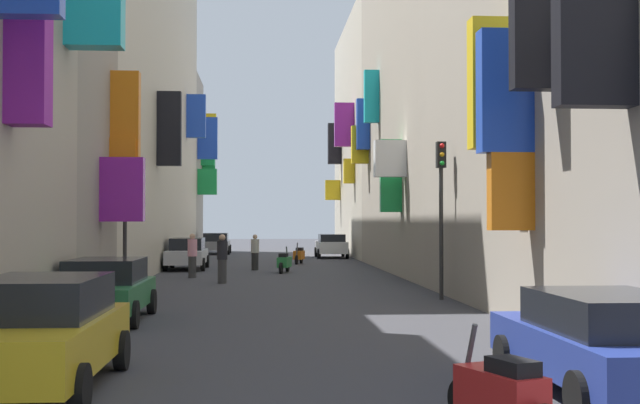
{
  "coord_description": "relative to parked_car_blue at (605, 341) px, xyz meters",
  "views": [
    {
      "loc": [
        -0.52,
        -2.98,
        2.27
      ],
      "look_at": [
        1.61,
        27.59,
        2.96
      ],
      "focal_mm": 46.46,
      "sensor_mm": 36.0,
      "label": 1
    }
  ],
  "objects": [
    {
      "name": "scooter_green",
      "position": [
        -3.46,
        25.74,
        -0.26
      ],
      "size": [
        0.69,
        1.91,
        1.13
      ],
      "color": "#287F3D",
      "rests_on": "ground"
    },
    {
      "name": "building_right_mid_c",
      "position": [
        4.09,
        43.93,
        6.97
      ],
      "size": [
        7.18,
        17.25,
        15.38
      ],
      "color": "#BCB29E",
      "rests_on": "ground"
    },
    {
      "name": "pedestrian_near_right",
      "position": [
        -5.87,
        19.73,
        0.17
      ],
      "size": [
        0.47,
        0.47,
        1.78
      ],
      "color": "#363636",
      "rests_on": "ground"
    },
    {
      "name": "scooter_orange",
      "position": [
        -2.5,
        33.04,
        -0.26
      ],
      "size": [
        0.67,
        1.74,
        1.13
      ],
      "color": "orange",
      "rests_on": "ground"
    },
    {
      "name": "building_right_mid_b",
      "position": [
        4.09,
        26.42,
        7.42
      ],
      "size": [
        7.21,
        17.77,
        16.3
      ],
      "color": "#9E9384",
      "rests_on": "ground"
    },
    {
      "name": "parked_car_green",
      "position": [
        -7.98,
        8.67,
        0.02
      ],
      "size": [
        1.93,
        4.28,
        1.4
      ],
      "color": "#236638",
      "rests_on": "ground"
    },
    {
      "name": "pedestrian_near_left",
      "position": [
        -7.2,
        22.76,
        0.16
      ],
      "size": [
        0.53,
        0.53,
        1.76
      ],
      "color": "#303030",
      "rests_on": "ground"
    },
    {
      "name": "pedestrian_crossing",
      "position": [
        -4.76,
        27.7,
        0.09
      ],
      "size": [
        0.54,
        0.54,
        1.64
      ],
      "color": "black",
      "rests_on": "ground"
    },
    {
      "name": "ground_plane",
      "position": [
        -3.9,
        22.55,
        -0.72
      ],
      "size": [
        140.0,
        140.0,
        0.0
      ],
      "primitive_type": "plane",
      "color": "#38383D"
    },
    {
      "name": "traffic_light_far_corner",
      "position": [
        0.72,
        13.09,
        2.36
      ],
      "size": [
        0.26,
        0.34,
        4.55
      ],
      "color": "#2D2D2D",
      "rests_on": "ground"
    },
    {
      "name": "building_left_mid_b",
      "position": [
        -11.9,
        30.76,
        9.37
      ],
      "size": [
        7.12,
        30.54,
        20.18
      ],
      "color": "#BCB29E",
      "rests_on": "ground"
    },
    {
      "name": "scooter_red",
      "position": [
        -1.91,
        -1.85,
        -0.26
      ],
      "size": [
        0.8,
        1.81,
        1.13
      ],
      "color": "red",
      "rests_on": "ground"
    },
    {
      "name": "building_left_mid_c",
      "position": [
        -11.85,
        49.29,
        5.54
      ],
      "size": [
        7.36,
        6.53,
        12.5
      ],
      "color": "gray",
      "rests_on": "ground"
    },
    {
      "name": "parked_car_grey",
      "position": [
        -7.59,
        46.41,
        0.03
      ],
      "size": [
        1.99,
        4.05,
        1.43
      ],
      "color": "slate",
      "rests_on": "ground"
    },
    {
      "name": "traffic_light_near_corner",
      "position": [
        -8.52,
        14.63,
        2.09
      ],
      "size": [
        0.26,
        0.34,
        4.11
      ],
      "color": "#2D2D2D",
      "rests_on": "ground"
    },
    {
      "name": "parked_car_yellow",
      "position": [
        -7.43,
        1.0,
        0.06
      ],
      "size": [
        1.94,
        4.37,
        1.5
      ],
      "color": "gold",
      "rests_on": "ground"
    },
    {
      "name": "parked_car_blue",
      "position": [
        0.0,
        0.0,
        0.0
      ],
      "size": [
        1.94,
        4.37,
        1.35
      ],
      "color": "navy",
      "rests_on": "ground"
    },
    {
      "name": "parked_car_white",
      "position": [
        -0.19,
        40.15,
        0.05
      ],
      "size": [
        1.88,
        4.05,
        1.44
      ],
      "color": "white",
      "rests_on": "ground"
    },
    {
      "name": "parked_car_silver",
      "position": [
        -7.92,
        28.55,
        0.04
      ],
      "size": [
        1.85,
        4.4,
        1.46
      ],
      "color": "#B7B7BC",
      "rests_on": "ground"
    }
  ]
}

